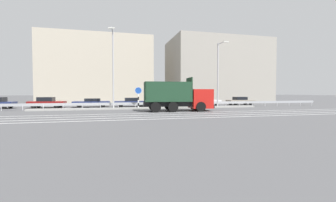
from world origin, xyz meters
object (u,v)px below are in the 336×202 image
parked_car_2 (92,102)px  parked_car_5 (206,101)px  parked_car_1 (47,102)px  parked_car_3 (131,102)px  street_lamp_2 (218,72)px  street_lamp_1 (113,66)px  parked_car_6 (240,101)px  dump_truck (186,99)px  median_road_sign (138,97)px  parked_car_4 (169,101)px

parked_car_2 → parked_car_5: (16.93, 0.08, 0.05)m
parked_car_1 → parked_car_3: 10.87m
street_lamp_2 → parked_car_2: bearing=162.8°
parked_car_5 → street_lamp_1: bearing=-74.1°
street_lamp_2 → parked_car_3: 12.79m
parked_car_2 → parked_car_6: (23.10, 0.15, 0.03)m
dump_truck → street_lamp_2: bearing=129.6°
median_road_sign → parked_car_5: median_road_sign is taller
street_lamp_2 → parked_car_3: (-11.22, 4.58, -4.10)m
street_lamp_1 → dump_truck: bearing=-28.7°
median_road_sign → parked_car_2: (-5.84, 5.07, -0.82)m
median_road_sign → parked_car_1: (-11.43, 4.95, -0.75)m
parked_car_5 → parked_car_2: bearing=-94.3°
street_lamp_2 → parked_car_2: size_ratio=1.75×
parked_car_2 → parked_car_5: parked_car_5 is taller
parked_car_2 → parked_car_4: size_ratio=1.09×
street_lamp_1 → parked_car_1: street_lamp_1 is taller
parked_car_1 → parked_car_2: bearing=95.1°
parked_car_6 → parked_car_4: bearing=-84.6°
street_lamp_1 → parked_car_4: 10.42m
median_road_sign → parked_car_6: bearing=16.8°
dump_truck → parked_car_1: 18.56m
parked_car_5 → parked_car_6: 6.17m
median_road_sign → parked_car_5: (11.09, 5.15, -0.77)m
parked_car_2 → parked_car_3: size_ratio=1.10×
street_lamp_1 → parked_car_2: 7.41m
parked_car_6 → parked_car_5: bearing=-86.1°
dump_truck → parked_car_5: 11.41m
street_lamp_2 → parked_car_2: (-16.49, 5.11, -4.12)m
dump_truck → parked_car_3: (-5.24, 8.81, -0.60)m
dump_truck → parked_car_6: size_ratio=1.71×
parked_car_4 → parked_car_5: (5.94, 0.38, -0.07)m
median_road_sign → parked_car_6: 18.05m
dump_truck → parked_car_1: dump_truck is taller
dump_truck → street_lamp_2: 8.11m
street_lamp_1 → parked_car_1: (-8.46, 5.02, -4.42)m
parked_car_3 → parked_car_2: bearing=84.9°
parked_car_2 → parked_car_4: parked_car_4 is taller
parked_car_5 → parked_car_1: bearing=-94.0°
parked_car_1 → parked_car_5: size_ratio=0.96×
dump_truck → street_lamp_1: 9.54m
median_road_sign → street_lamp_1: 4.72m
parked_car_2 → parked_car_4: (10.99, -0.30, 0.12)m
parked_car_1 → parked_car_4: (16.58, -0.18, 0.05)m
street_lamp_1 → parked_car_5: bearing=20.4°
street_lamp_2 → parked_car_3: size_ratio=1.93×
parked_car_4 → dump_truck: bearing=175.9°
dump_truck → median_road_sign: (-4.67, 4.26, 0.19)m
median_road_sign → parked_car_6: size_ratio=0.61×
dump_truck → street_lamp_1: bearing=-114.4°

